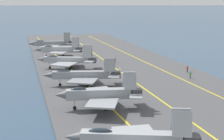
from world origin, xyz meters
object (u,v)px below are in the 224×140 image
parked_jet_nearest (134,139)px  parked_jet_sixth (52,43)px  parked_jet_second (100,94)px  parked_jet_fourth (68,60)px  crew_brown_vest (115,60)px  crew_white_vest (120,71)px  crew_green_vest (190,74)px  crew_purple_vest (85,51)px  crew_red_vest (187,69)px  parked_jet_fifth (60,49)px  parked_jet_third (83,75)px

parked_jet_nearest → parked_jet_sixth: size_ratio=0.96×
parked_jet_nearest → parked_jet_second: size_ratio=1.09×
parked_jet_fourth → crew_brown_vest: parked_jet_fourth is taller
parked_jet_fourth → crew_white_vest: size_ratio=9.72×
parked_jet_sixth → crew_green_vest: bearing=-154.2°
parked_jet_sixth → crew_purple_vest: size_ratio=10.14×
parked_jet_nearest → parked_jet_second: bearing=-1.0°
crew_purple_vest → crew_white_vest: 35.91m
parked_jet_nearest → crew_brown_vest: bearing=-13.7°
crew_purple_vest → crew_brown_vest: crew_brown_vest is taller
parked_jet_fourth → crew_red_vest: size_ratio=9.36×
crew_purple_vest → crew_brown_vest: (-20.63, -5.25, 0.02)m
parked_jet_nearest → crew_green_vest: bearing=-36.5°
crew_brown_vest → crew_red_vest: bearing=-140.8°
parked_jet_fifth → crew_white_vest: bearing=-159.0°
parked_jet_nearest → parked_jet_second: (19.02, -0.32, 0.39)m
crew_brown_vest → parked_jet_fifth: bearing=44.5°
parked_jet_third → crew_red_vest: size_ratio=9.68×
crew_white_vest → crew_red_vest: (-2.55, -17.55, 0.04)m
parked_jet_nearest → parked_jet_second: parked_jet_second is taller
parked_jet_second → crew_white_vest: bearing=-23.4°
parked_jet_fifth → crew_red_vest: (-32.65, -29.11, -1.58)m
parked_jet_second → parked_jet_third: size_ratio=0.88×
parked_jet_second → parked_jet_third: (16.70, -0.14, -0.22)m
parked_jet_fifth → parked_jet_sixth: parked_jet_fifth is taller
parked_jet_fifth → crew_purple_vest: size_ratio=9.12×
parked_jet_third → crew_green_vest: parked_jet_third is taller
parked_jet_fourth → crew_red_vest: 31.98m
parked_jet_second → parked_jet_fifth: (55.93, 0.37, -0.10)m
crew_brown_vest → parked_jet_sixth: bearing=25.4°
parked_jet_third → parked_jet_fourth: parked_jet_fourth is taller
parked_jet_fifth → parked_jet_sixth: 17.69m
parked_jet_sixth → crew_brown_vest: parked_jet_sixth is taller
parked_jet_nearest → parked_jet_third: parked_jet_nearest is taller
parked_jet_fourth → parked_jet_sixth: (37.56, 0.67, -0.12)m
parked_jet_nearest → parked_jet_third: bearing=-0.8°
parked_jet_third → parked_jet_fifth: (39.22, 0.52, 0.11)m
crew_purple_vest → crew_white_vest: crew_white_vest is taller
parked_jet_second → crew_purple_vest: 62.36m
parked_jet_sixth → crew_green_vest: 63.00m
crew_green_vest → parked_jet_second: bearing=122.8°
crew_purple_vest → parked_jet_second: bearing=171.7°
parked_jet_fourth → parked_jet_sixth: 37.56m
parked_jet_third → crew_green_vest: bearing=-89.6°
parked_jet_fifth → crew_white_vest: 32.28m
parked_jet_second → crew_green_vest: (16.89, -26.20, -1.70)m
parked_jet_nearest → parked_jet_sixth: 92.62m
crew_purple_vest → crew_green_vest: bearing=-159.0°
crew_red_vest → crew_purple_vest: bearing=27.2°
parked_jet_fourth → crew_green_vest: size_ratio=9.49×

